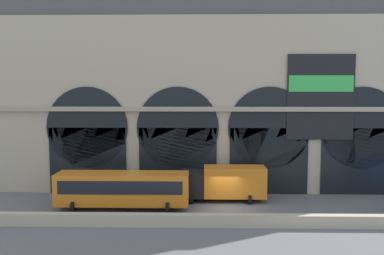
{
  "coord_description": "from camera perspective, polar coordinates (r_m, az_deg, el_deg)",
  "views": [
    {
      "loc": [
        -2.18,
        -33.44,
        10.11
      ],
      "look_at": [
        -2.99,
        5.0,
        6.41
      ],
      "focal_mm": 37.94,
      "sensor_mm": 36.0,
      "label": 1
    }
  ],
  "objects": [
    {
      "name": "box_truck_center",
      "position": [
        36.96,
        4.61,
        -7.67
      ],
      "size": [
        7.5,
        2.91,
        3.12
      ],
      "color": "black",
      "rests_on": "ground"
    },
    {
      "name": "station_building",
      "position": [
        41.11,
        4.32,
        6.0
      ],
      "size": [
        45.19,
        5.61,
        21.59
      ],
      "color": "#B2A891",
      "rests_on": "ground"
    },
    {
      "name": "ground_plane",
      "position": [
        35.01,
        4.82,
        -11.31
      ],
      "size": [
        200.0,
        200.0,
        0.0
      ],
      "primitive_type": "plane",
      "color": "slate"
    },
    {
      "name": "quay_parapet_wall",
      "position": [
        30.59,
        5.37,
        -12.9
      ],
      "size": [
        90.0,
        0.7,
        0.93
      ],
      "primitive_type": "cube",
      "color": "#B2A891",
      "rests_on": "ground"
    },
    {
      "name": "bus_midwest",
      "position": [
        34.72,
        -9.72,
        -8.46
      ],
      "size": [
        11.0,
        3.25,
        3.1
      ],
      "color": "orange",
      "rests_on": "ground"
    }
  ]
}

